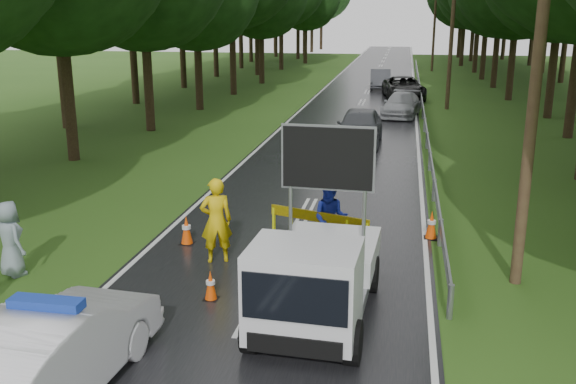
% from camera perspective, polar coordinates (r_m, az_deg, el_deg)
% --- Properties ---
extents(ground, '(160.00, 160.00, 0.00)m').
position_cam_1_polar(ground, '(13.01, -2.57, -9.87)').
color(ground, '#2A4E16').
rests_on(ground, ground).
extents(road, '(7.00, 140.00, 0.02)m').
position_cam_1_polar(road, '(41.90, 6.60, 7.92)').
color(road, black).
rests_on(road, ground).
extents(guardrail, '(0.12, 60.06, 0.70)m').
position_cam_1_polar(guardrail, '(41.43, 11.75, 8.36)').
color(guardrail, gray).
rests_on(guardrail, ground).
extents(utility_pole_near, '(1.40, 0.24, 10.00)m').
position_cam_1_polar(utility_pole_near, '(13.69, 21.49, 12.34)').
color(utility_pole_near, '#3F2A1D').
rests_on(utility_pole_near, ground).
extents(utility_pole_mid, '(1.40, 0.24, 10.00)m').
position_cam_1_polar(utility_pole_mid, '(39.52, 14.41, 14.44)').
color(utility_pole_mid, '#3F2A1D').
rests_on(utility_pole_mid, ground).
extents(utility_pole_far, '(1.40, 0.24, 10.00)m').
position_cam_1_polar(utility_pole_far, '(65.49, 12.92, 14.85)').
color(utility_pole_far, '#3F2A1D').
rests_on(utility_pole_far, ground).
extents(police_sedan, '(1.84, 4.53, 1.61)m').
position_cam_1_polar(police_sedan, '(10.42, -20.25, -13.28)').
color(police_sedan, silver).
rests_on(police_sedan, ground).
extents(work_truck, '(2.17, 4.50, 3.52)m').
position_cam_1_polar(work_truck, '(11.84, 2.47, -7.50)').
color(work_truck, gray).
rests_on(work_truck, ground).
extents(barrier, '(2.45, 0.89, 1.06)m').
position_cam_1_polar(barrier, '(15.24, 2.75, -2.71)').
color(barrier, '#D6E30C').
rests_on(barrier, ground).
extents(officer, '(0.87, 0.73, 2.02)m').
position_cam_1_polar(officer, '(14.79, -6.40, -2.55)').
color(officer, yellow).
rests_on(officer, ground).
extents(civilian, '(0.87, 0.69, 1.76)m').
position_cam_1_polar(civilian, '(15.27, 3.80, -2.38)').
color(civilian, '#1B2BAF').
rests_on(civilian, ground).
extents(bystander_right, '(0.99, 0.90, 1.70)m').
position_cam_1_polar(bystander_right, '(15.27, -23.48, -3.84)').
color(bystander_right, gray).
rests_on(bystander_right, ground).
extents(queue_car_first, '(1.93, 4.66, 1.58)m').
position_cam_1_polar(queue_car_first, '(28.37, 6.39, 5.82)').
color(queue_car_first, '#414449').
rests_on(queue_car_first, ground).
extents(queue_car_second, '(2.39, 4.66, 1.29)m').
position_cam_1_polar(queue_car_second, '(36.52, 10.05, 7.65)').
color(queue_car_second, gray).
rests_on(queue_car_second, ground).
extents(queue_car_third, '(3.17, 5.61, 1.48)m').
position_cam_1_polar(queue_car_third, '(44.00, 10.25, 9.10)').
color(queue_car_third, black).
rests_on(queue_car_third, ground).
extents(queue_car_fourth, '(1.74, 4.39, 1.42)m').
position_cam_1_polar(queue_car_fourth, '(50.00, 8.21, 9.92)').
color(queue_car_fourth, '#3C3E43').
rests_on(queue_car_fourth, ground).
extents(cone_center, '(0.30, 0.30, 0.64)m').
position_cam_1_polar(cone_center, '(13.13, -6.90, -8.26)').
color(cone_center, black).
rests_on(cone_center, ground).
extents(cone_far, '(0.32, 0.32, 0.67)m').
position_cam_1_polar(cone_far, '(15.42, 0.91, -4.36)').
color(cone_far, black).
rests_on(cone_far, ground).
extents(cone_left_mid, '(0.36, 0.36, 0.75)m').
position_cam_1_polar(cone_left_mid, '(16.21, -9.01, -3.39)').
color(cone_left_mid, black).
rests_on(cone_left_mid, ground).
extents(cone_right, '(0.36, 0.36, 0.75)m').
position_cam_1_polar(cone_right, '(16.80, 12.63, -2.90)').
color(cone_right, black).
rests_on(cone_right, ground).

